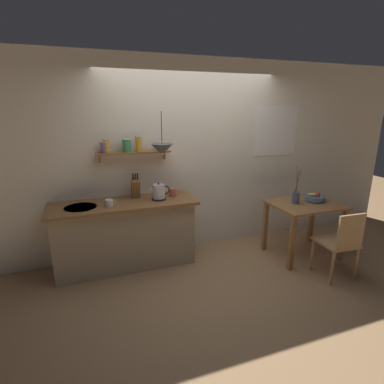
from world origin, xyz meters
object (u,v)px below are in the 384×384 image
object	(u,v)px
dining_chair_near	(341,241)
knife_block	(136,188)
electric_kettle	(159,192)
twig_vase	(296,197)
coffee_mug_spare	(173,192)
fruit_bowl	(315,198)
pendant_lamp	(162,149)
dining_table	(305,212)
coffee_mug_by_sink	(109,203)

from	to	relation	value
dining_chair_near	knife_block	xyz separation A→B (m)	(-2.21, 1.34, 0.52)
electric_kettle	twig_vase	bearing A→B (deg)	-13.75
coffee_mug_spare	fruit_bowl	bearing A→B (deg)	-15.19
fruit_bowl	pendant_lamp	bearing A→B (deg)	170.35
dining_chair_near	knife_block	bearing A→B (deg)	148.67
coffee_mug_spare	pendant_lamp	distance (m)	0.65
dining_table	electric_kettle	distance (m)	2.03
fruit_bowl	coffee_mug_by_sink	bearing A→B (deg)	172.28
coffee_mug_spare	electric_kettle	bearing A→B (deg)	-159.11
pendant_lamp	twig_vase	bearing A→B (deg)	-11.41
twig_vase	knife_block	xyz separation A→B (m)	(-2.07, 0.63, 0.16)
fruit_bowl	electric_kettle	bearing A→B (deg)	168.32
knife_block	coffee_mug_spare	distance (m)	0.50
fruit_bowl	coffee_mug_spare	distance (m)	1.99
dining_chair_near	coffee_mug_spare	size ratio (longest dim) A/B	6.49
dining_chair_near	twig_vase	xyz separation A→B (m)	(-0.14, 0.71, 0.36)
fruit_bowl	pendant_lamp	size ratio (longest dim) A/B	0.53
dining_table	coffee_mug_spare	bearing A→B (deg)	162.05
dining_table	electric_kettle	size ratio (longest dim) A/B	3.52
fruit_bowl	dining_chair_near	bearing A→B (deg)	-105.05
dining_chair_near	knife_block	size ratio (longest dim) A/B	2.66
fruit_bowl	dining_table	bearing A→B (deg)	-167.66
fruit_bowl	coffee_mug_by_sink	size ratio (longest dim) A/B	2.13
dining_table	twig_vase	distance (m)	0.27
coffee_mug_by_sink	pendant_lamp	world-z (taller)	pendant_lamp
knife_block	coffee_mug_by_sink	world-z (taller)	knife_block
dining_table	knife_block	size ratio (longest dim) A/B	2.83
coffee_mug_by_sink	knife_block	bearing A→B (deg)	35.15
twig_vase	pendant_lamp	distance (m)	1.92
twig_vase	coffee_mug_by_sink	bearing A→B (deg)	171.25
dining_chair_near	fruit_bowl	xyz separation A→B (m)	(0.19, 0.71, 0.32)
twig_vase	knife_block	size ratio (longest dim) A/B	1.59
fruit_bowl	electric_kettle	size ratio (longest dim) A/B	1.05
knife_block	coffee_mug_spare	size ratio (longest dim) A/B	2.44
dining_table	pendant_lamp	size ratio (longest dim) A/B	1.79
twig_vase	electric_kettle	size ratio (longest dim) A/B	1.98
fruit_bowl	knife_block	world-z (taller)	knife_block
fruit_bowl	coffee_mug_spare	world-z (taller)	coffee_mug_spare
dining_chair_near	coffee_mug_by_sink	bearing A→B (deg)	157.12
coffee_mug_by_sink	coffee_mug_spare	size ratio (longest dim) A/B	0.96
twig_vase	fruit_bowl	bearing A→B (deg)	0.05
knife_block	pendant_lamp	bearing A→B (deg)	-42.14
electric_kettle	coffee_mug_spare	distance (m)	0.23
dining_table	twig_vase	world-z (taller)	twig_vase
dining_table	fruit_bowl	distance (m)	0.26
fruit_bowl	coffee_mug_spare	xyz separation A→B (m)	(-1.92, 0.52, 0.12)
coffee_mug_by_sink	coffee_mug_spare	world-z (taller)	coffee_mug_spare
dining_table	coffee_mug_spare	size ratio (longest dim) A/B	6.90
twig_vase	electric_kettle	world-z (taller)	twig_vase
fruit_bowl	twig_vase	xyz separation A→B (m)	(-0.33, -0.00, 0.04)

